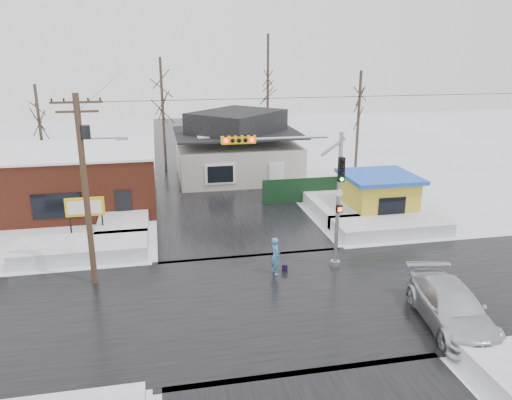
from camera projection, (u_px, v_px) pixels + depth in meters
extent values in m
plane|color=white|center=(273.00, 301.00, 22.28)|extent=(120.00, 120.00, 0.00)
cube|color=black|center=(273.00, 301.00, 22.28)|extent=(10.00, 120.00, 0.02)
cube|color=black|center=(273.00, 301.00, 22.28)|extent=(120.00, 10.00, 0.02)
cube|color=white|center=(82.00, 249.00, 27.02)|extent=(7.00, 3.00, 0.80)
cube|color=white|center=(390.00, 226.00, 30.41)|extent=(7.00, 3.00, 0.80)
cube|color=white|center=(125.00, 217.00, 32.08)|extent=(3.00, 8.00, 0.80)
cube|color=white|center=(331.00, 204.00, 34.72)|extent=(3.00, 8.00, 0.80)
cylinder|color=gray|center=(338.00, 202.00, 24.81)|extent=(0.20, 0.20, 7.00)
cylinder|color=gray|center=(335.00, 264.00, 25.80)|extent=(0.50, 0.50, 0.30)
cylinder|color=gray|center=(281.00, 138.00, 23.26)|extent=(4.60, 0.14, 0.14)
cube|color=gold|center=(238.00, 140.00, 22.89)|extent=(1.60, 0.28, 0.35)
sphere|color=#FF0C0C|center=(226.00, 141.00, 22.62)|extent=(0.20, 0.20, 0.20)
sphere|color=#FF0C0C|center=(252.00, 140.00, 22.85)|extent=(0.20, 0.20, 0.20)
cube|color=black|center=(341.00, 170.00, 24.11)|extent=(0.30, 0.22, 1.20)
sphere|color=#0CE533|center=(342.00, 179.00, 24.12)|extent=(0.18, 0.18, 0.18)
cube|color=black|center=(339.00, 209.00, 24.71)|extent=(0.30, 0.20, 0.35)
cylinder|color=#382619|center=(86.00, 193.00, 22.72)|extent=(0.28, 0.28, 9.00)
cube|color=#382619|center=(76.00, 102.00, 21.50)|extent=(2.20, 0.10, 0.10)
cube|color=#382619|center=(77.00, 112.00, 21.62)|extent=(1.80, 0.10, 0.10)
cylinder|color=black|center=(85.00, 132.00, 21.93)|extent=(0.44, 0.44, 0.60)
cylinder|color=gray|center=(101.00, 138.00, 22.15)|extent=(1.80, 0.08, 0.08)
cube|color=gray|center=(122.00, 139.00, 22.33)|extent=(0.50, 0.22, 0.12)
cube|color=maroon|center=(66.00, 180.00, 34.60)|extent=(12.00, 8.00, 4.00)
cube|color=white|center=(63.00, 151.00, 33.99)|extent=(12.20, 8.20, 0.15)
cube|color=black|center=(57.00, 206.00, 31.01)|extent=(3.00, 0.08, 1.60)
cube|color=black|center=(124.00, 207.00, 31.85)|extent=(1.00, 0.08, 2.20)
cylinder|color=black|center=(71.00, 226.00, 29.05)|extent=(0.10, 0.10, 1.80)
cylinder|color=black|center=(103.00, 224.00, 29.38)|extent=(0.10, 0.10, 1.80)
cube|color=gold|center=(85.00, 207.00, 28.89)|extent=(2.20, 0.18, 1.10)
cube|color=white|center=(85.00, 207.00, 28.79)|extent=(1.90, 0.02, 0.80)
cube|color=beige|center=(237.00, 160.00, 42.81)|extent=(10.00, 8.00, 3.00)
cube|color=black|center=(237.00, 133.00, 42.10)|extent=(10.40, 8.40, 0.12)
pyramid|color=black|center=(237.00, 121.00, 41.81)|extent=(9.00, 7.00, 1.80)
cube|color=maroon|center=(271.00, 118.00, 43.34)|extent=(0.70, 0.70, 1.40)
cube|color=white|center=(220.00, 174.00, 38.67)|extent=(2.40, 0.12, 1.60)
cube|color=gold|center=(378.00, 198.00, 33.05)|extent=(4.00, 4.00, 2.60)
cube|color=#1765B2|center=(380.00, 176.00, 32.62)|extent=(4.60, 4.60, 0.25)
cube|color=black|center=(392.00, 207.00, 31.15)|extent=(1.80, 0.06, 1.20)
cube|color=black|center=(316.00, 189.00, 36.35)|extent=(8.00, 0.12, 1.80)
cylinder|color=#332821|center=(163.00, 115.00, 44.39)|extent=(0.24, 0.24, 10.00)
cylinder|color=#332821|center=(268.00, 99.00, 47.85)|extent=(0.24, 0.24, 12.00)
cylinder|color=#332821|center=(358.00, 126.00, 41.93)|extent=(0.24, 0.24, 9.00)
cylinder|color=#332821|center=(41.00, 134.00, 40.93)|extent=(0.24, 0.24, 8.00)
imported|color=teal|center=(275.00, 256.00, 24.69)|extent=(0.52, 0.74, 1.93)
imported|color=silver|center=(451.00, 307.00, 20.16)|extent=(3.12, 5.93, 1.64)
cube|color=black|center=(285.00, 269.00, 25.16)|extent=(0.30, 0.21, 0.35)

